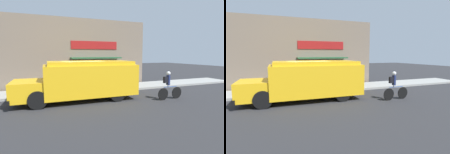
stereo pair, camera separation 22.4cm
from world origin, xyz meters
TOP-DOWN VIEW (x-y plane):
  - ground_plane at (0.00, 0.00)m, footprint 70.00×70.00m
  - sidewalk at (0.00, 1.21)m, footprint 28.00×2.43m
  - storefront at (0.06, 2.66)m, footprint 12.04×1.07m
  - school_bus at (-0.22, -1.29)m, footprint 6.73×2.83m
  - cyclist at (4.42, -3.03)m, footprint 1.71×0.23m

SIDE VIEW (x-z plane):
  - ground_plane at x=0.00m, z-range 0.00..0.00m
  - sidewalk at x=0.00m, z-range 0.00..0.15m
  - cyclist at x=4.42m, z-range -0.02..1.64m
  - school_bus at x=-0.22m, z-range 0.06..2.29m
  - storefront at x=0.06m, z-range 0.00..5.39m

